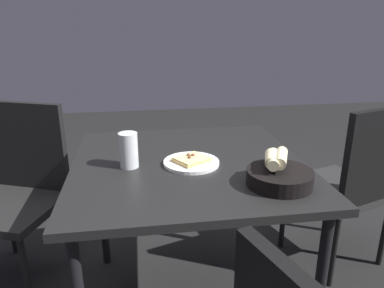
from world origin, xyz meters
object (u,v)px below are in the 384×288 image
Objects in this scene: dining_table at (188,177)px; chair_spare at (352,179)px; chair_near at (19,184)px; pizza_plate at (191,162)px; beer_glass at (129,152)px; bread_basket at (279,174)px.

chair_spare is (0.20, -0.89, -0.16)m from dining_table.
pizza_plate is at bearing -118.48° from chair_near.
dining_table is 1.02× the size of chair_spare.
dining_table is 0.92m from chair_near.
dining_table is at bearing -85.82° from beer_glass.
bread_basket is 0.26× the size of chair_near.
chair_spare reaches higher than dining_table.
chair_spare reaches higher than bread_basket.
chair_spare reaches higher than pizza_plate.
beer_glass reaches higher than dining_table.
chair_spare is at bearing -52.78° from bread_basket.
chair_near is (0.67, 1.09, -0.27)m from bread_basket.
chair_near reaches higher than pizza_plate.
chair_near is at bearing 52.82° from beer_glass.
chair_near is (0.43, 0.57, -0.30)m from beer_glass.
dining_table is 0.09m from pizza_plate.
pizza_plate is 0.96× the size of bread_basket.
pizza_plate is 0.25× the size of chair_near.
pizza_plate is at bearing 50.10° from bread_basket.
beer_glass is 0.77m from chair_near.
chair_spare reaches higher than chair_near.
bread_basket reaches higher than pizza_plate.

